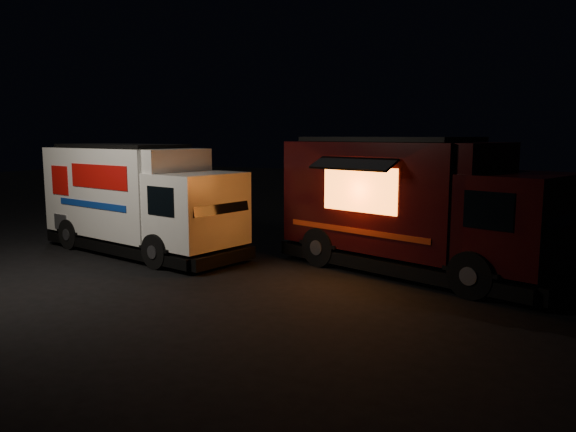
# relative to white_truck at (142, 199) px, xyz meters

# --- Properties ---
(ground) EXTENTS (80.00, 80.00, 0.00)m
(ground) POSITION_rel_white_truck_xyz_m (3.20, -0.77, -1.57)
(ground) COLOR black
(ground) RESTS_ON ground
(white_truck) EXTENTS (7.29, 3.78, 3.15)m
(white_truck) POSITION_rel_white_truck_xyz_m (0.00, 0.00, 0.00)
(white_truck) COLOR silver
(white_truck) RESTS_ON ground
(red_truck) EXTENTS (7.71, 4.78, 3.37)m
(red_truck) POSITION_rel_white_truck_xyz_m (7.80, 1.16, 0.11)
(red_truck) COLOR #330A09
(red_truck) RESTS_ON ground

